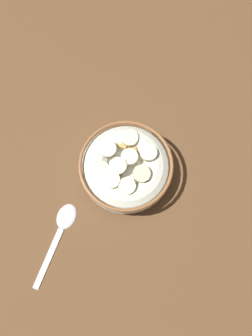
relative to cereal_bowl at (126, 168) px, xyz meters
The scene contains 3 objects.
ground_plane 3.99cm from the cereal_bowl, 96.72° to the left, with size 123.58×123.58×2.00cm, color brown.
cereal_bowl is the anchor object (origin of this frame).
spoon 14.82cm from the cereal_bowl, 156.47° to the left, with size 15.03×3.64×0.80cm.
Camera 1 is at (-13.61, -6.45, 55.37)cm, focal length 33.94 mm.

